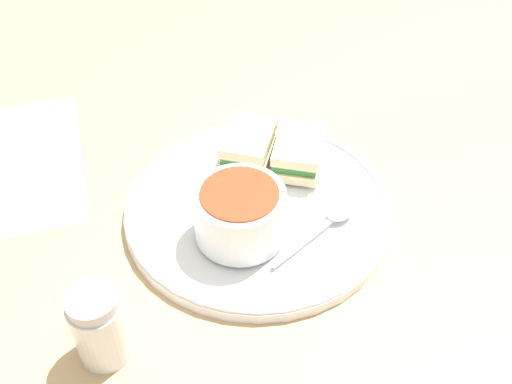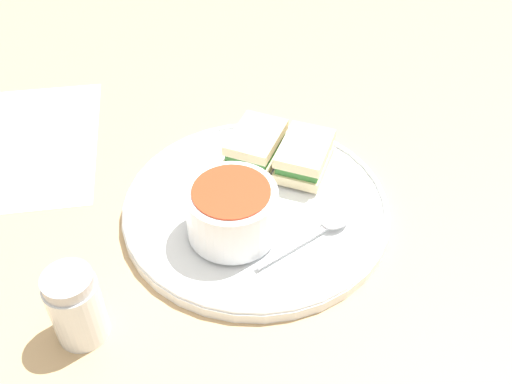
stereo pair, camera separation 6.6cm
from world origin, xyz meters
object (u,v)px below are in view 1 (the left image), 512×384
Objects in this scene: soup_bowl at (238,213)px; salt_shaker at (97,326)px; spoon at (332,217)px; sandwich_half_near at (297,152)px; sandwich_half_far at (247,145)px.

salt_shaker reaches higher than soup_bowl.
spoon is 1.20× the size of salt_shaker.
soup_bowl is 0.18m from salt_shaker.
soup_bowl is 1.17× the size of salt_shaker.
salt_shaker reaches higher than sandwich_half_near.
soup_bowl is at bearing -30.48° from sandwich_half_near.
sandwich_half_near is at bearing 78.07° from sandwich_half_far.
spoon is 0.27m from salt_shaker.
soup_bowl reaches higher than sandwich_half_near.
soup_bowl is 1.08× the size of sandwich_half_far.
spoon is at bearing 101.26° from soup_bowl.
sandwich_half_far is at bearing 153.64° from salt_shaker.
spoon is 0.14m from sandwich_half_far.
sandwich_half_near reaches higher than spoon.
salt_shaker is at bearing -42.28° from soup_bowl.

